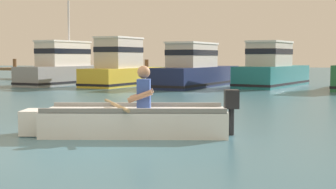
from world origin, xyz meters
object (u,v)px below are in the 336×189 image
moored_boat_grey (69,68)px  moored_boat_yellow (123,68)px  moored_boat_teal (272,70)px  moored_boat_navy (196,70)px  rowboat_with_person (131,120)px

moored_boat_grey → moored_boat_yellow: size_ratio=1.21×
moored_boat_yellow → moored_boat_teal: 6.89m
moored_boat_navy → moored_boat_yellow: bearing=-172.5°
moored_boat_navy → moored_boat_teal: moored_boat_teal is taller
rowboat_with_person → moored_boat_grey: bearing=123.2°
rowboat_with_person → moored_boat_yellow: 14.71m
moored_boat_yellow → moored_boat_teal: bearing=13.3°
rowboat_with_person → moored_boat_navy: size_ratio=0.53×
rowboat_with_person → moored_boat_teal: bearing=87.2°
moored_boat_teal → moored_boat_navy: bearing=-160.9°
rowboat_with_person → moored_boat_navy: bearing=100.4°
moored_boat_yellow → moored_boat_navy: moored_boat_yellow is taller
rowboat_with_person → moored_boat_grey: moored_boat_grey is taller
moored_boat_teal → rowboat_with_person: bearing=-92.8°
moored_boat_grey → moored_boat_navy: bearing=2.0°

